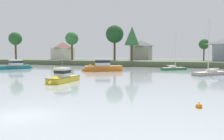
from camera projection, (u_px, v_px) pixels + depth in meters
The scene contains 17 objects.
ground_plane at pixel (20, 116), 14.16m from camera, with size 424.02×424.02×0.00m, color #939EA3.
far_shore_bank at pixel (172, 62), 85.54m from camera, with size 190.81×40.08×1.77m, color #4C563D.
cruiser_teal at pixel (18, 66), 61.00m from camera, with size 6.11×9.62×4.82m.
cruiser_orange at pixel (100, 68), 52.80m from camera, with size 10.07×8.20×6.16m.
sailboat_grey at pixel (210, 74), 41.95m from camera, with size 6.62×7.19×11.40m.
sailboat_green at pixel (173, 69), 56.07m from camera, with size 6.26×6.24×10.07m.
cruiser_yellow at pixel (61, 79), 30.94m from camera, with size 2.35×6.75×4.09m.
mooring_buoy_red at pixel (61, 66), 74.99m from camera, with size 0.37×0.37×0.43m.
mooring_buoy_yellow at pixel (55, 67), 67.34m from camera, with size 0.45×0.45×0.50m.
mooring_buoy_orange at pixel (199, 106), 16.28m from camera, with size 0.50×0.50×0.55m.
shore_tree_center_left at pixel (72, 39), 87.71m from camera, with size 5.24×5.24×11.36m.
shore_tree_right_mid at pixel (132, 36), 75.55m from camera, with size 5.28×5.28×11.97m.
shore_tree_inland_a at pixel (204, 44), 80.97m from camera, with size 3.86×3.86×8.05m.
shore_tree_center_right at pixel (15, 39), 93.37m from camera, with size 5.51×5.51×11.83m.
shore_tree_left at pixel (115, 34), 84.33m from camera, with size 6.90×6.90×13.59m.
cottage_near_water at pixel (63, 50), 100.34m from camera, with size 7.98×9.13×7.92m.
cottage_hillside at pixel (141, 50), 91.51m from camera, with size 8.34×7.92×8.01m.
Camera 1 is at (10.85, -10.58, 3.97)m, focal length 34.89 mm.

